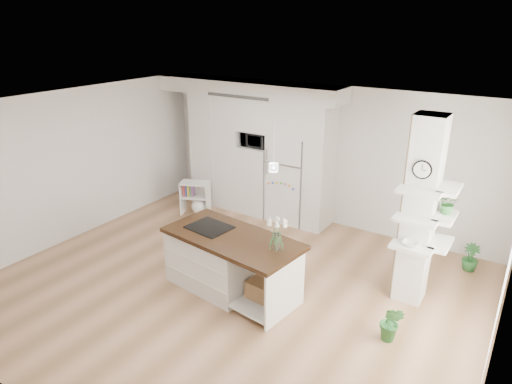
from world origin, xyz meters
TOP-DOWN VIEW (x-y plane):
  - floor at (0.00, 0.00)m, footprint 7.00×6.00m
  - room at (0.00, 0.00)m, footprint 7.04×6.04m
  - cabinet_wall at (-1.45, 2.67)m, footprint 4.00×0.71m
  - refrigerator at (-0.53, 2.68)m, footprint 0.78×0.69m
  - column at (2.38, 1.13)m, footprint 0.69×0.90m
  - window at (3.48, 0.30)m, footprint 0.00×2.40m
  - pendant_light at (1.70, 0.15)m, footprint 0.12×0.12m
  - kitchen_island at (-0.17, -0.06)m, footprint 2.14×1.21m
  - bookshelf at (-2.27, 1.88)m, footprint 0.67×0.54m
  - floor_plant_a at (2.38, 0.08)m, footprint 0.33×0.28m
  - floor_plant_b at (2.91, 2.50)m, footprint 0.33×0.33m
  - microwave at (-1.27, 2.62)m, footprint 0.54×0.37m
  - shelf_plant at (2.63, 1.30)m, footprint 0.27×0.23m
  - decor_bowl at (2.30, 0.90)m, footprint 0.22×0.22m

SIDE VIEW (x-z plane):
  - floor at x=0.00m, z-range -0.01..0.01m
  - floor_plant_b at x=2.91m, z-range 0.00..0.45m
  - floor_plant_a at x=2.38m, z-range 0.00..0.54m
  - bookshelf at x=-2.27m, z-range -0.04..0.65m
  - kitchen_island at x=-0.17m, z-range -0.27..1.22m
  - refrigerator at x=-0.53m, z-range 0.00..1.75m
  - decor_bowl at x=2.30m, z-range 0.98..1.03m
  - column at x=2.38m, z-range 0.00..2.70m
  - window at x=3.48m, z-range 0.30..2.70m
  - cabinet_wall at x=-1.45m, z-range 0.16..2.86m
  - shelf_plant at x=2.63m, z-range 1.38..1.67m
  - microwave at x=-1.27m, z-range 1.42..1.72m
  - room at x=0.00m, z-range 0.50..3.22m
  - pendant_light at x=1.70m, z-range 2.07..2.17m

